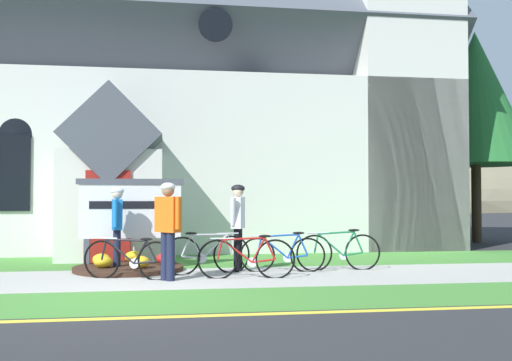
{
  "coord_description": "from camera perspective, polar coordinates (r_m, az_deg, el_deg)",
  "views": [
    {
      "loc": [
        0.72,
        -8.94,
        1.48
      ],
      "look_at": [
        2.67,
        3.85,
        1.86
      ],
      "focal_mm": 41.32,
      "sensor_mm": 36.0,
      "label": 1
    }
  ],
  "objects": [
    {
      "name": "bicycle_silver",
      "position": [
        11.53,
        -4.8,
        -7.1
      ],
      "size": [
        1.73,
        0.39,
        0.84
      ],
      "color": "black",
      "rests_on": "ground"
    },
    {
      "name": "roadside_conifer",
      "position": [
        21.04,
        20.46,
        7.45
      ],
      "size": [
        3.79,
        3.79,
        7.02
      ],
      "color": "#3D2D1E",
      "rests_on": "ground"
    },
    {
      "name": "church_sign",
      "position": [
        12.69,
        -12.05,
        -2.85
      ],
      "size": [
        2.23,
        0.12,
        1.88
      ],
      "color": "#474C56",
      "rests_on": "ground"
    },
    {
      "name": "church_building",
      "position": [
        19.37,
        -3.4,
        7.42
      ],
      "size": [
        14.69,
        9.93,
        12.73
      ],
      "color": "silver",
      "rests_on": "ground"
    },
    {
      "name": "cyclist_in_yellow_jersey",
      "position": [
        12.21,
        -13.3,
        -3.92
      ],
      "size": [
        0.29,
        0.74,
        1.69
      ],
      "color": "#191E38",
      "rests_on": "ground"
    },
    {
      "name": "curb_paint_stripe",
      "position": [
        7.66,
        0.92,
        -12.78
      ],
      "size": [
        28.0,
        0.16,
        0.01
      ],
      "primitive_type": "cube",
      "color": "yellow",
      "rests_on": "ground"
    },
    {
      "name": "flower_bed",
      "position": [
        12.28,
        -12.22,
        -8.12
      ],
      "size": [
        2.19,
        2.19,
        0.34
      ],
      "color": "#382319",
      "rests_on": "ground"
    },
    {
      "name": "distant_hill",
      "position": [
        72.1,
        -6.87,
        -2.84
      ],
      "size": [
        106.89,
        46.87,
        17.68
      ],
      "primitive_type": "ellipsoid",
      "color": "#847A5B",
      "rests_on": "ground"
    },
    {
      "name": "grass_verge",
      "position": [
        8.76,
        -0.34,
        -11.36
      ],
      "size": [
        32.0,
        1.97,
        0.01
      ],
      "primitive_type": "cube",
      "color": "#427F33",
      "rests_on": "ground"
    },
    {
      "name": "sidewalk_slab",
      "position": [
        11.09,
        -2.14,
        -9.31
      ],
      "size": [
        32.0,
        2.77,
        0.01
      ],
      "primitive_type": "cube",
      "color": "#A8A59E",
      "rests_on": "ground"
    },
    {
      "name": "bicycle_orange",
      "position": [
        10.84,
        -0.89,
        -7.5
      ],
      "size": [
        1.79,
        0.21,
        0.82
      ],
      "color": "black",
      "rests_on": "ground"
    },
    {
      "name": "bicycle_blue",
      "position": [
        11.78,
        2.62,
        -7.09
      ],
      "size": [
        1.68,
        0.32,
        0.82
      ],
      "color": "black",
      "rests_on": "ground"
    },
    {
      "name": "church_lawn",
      "position": [
        13.93,
        -3.5,
        -7.75
      ],
      "size": [
        24.0,
        2.97,
        0.01
      ],
      "primitive_type": "cube",
      "color": "#427F33",
      "rests_on": "ground"
    },
    {
      "name": "cyclist_in_green_jersey",
      "position": [
        11.89,
        -1.75,
        -3.83
      ],
      "size": [
        0.35,
        0.75,
        1.74
      ],
      "color": "black",
      "rests_on": "ground"
    },
    {
      "name": "bicycle_green",
      "position": [
        10.98,
        -12.19,
        -7.43
      ],
      "size": [
        1.67,
        0.71,
        0.78
      ],
      "color": "black",
      "rests_on": "ground"
    },
    {
      "name": "cyclist_in_white_jersey",
      "position": [
        10.6,
        -8.52,
        -4.05
      ],
      "size": [
        0.48,
        0.59,
        1.75
      ],
      "color": "#191E38",
      "rests_on": "ground"
    },
    {
      "name": "ground",
      "position": [
        13.05,
        -11.89,
        -8.15
      ],
      "size": [
        140.0,
        140.0,
        0.0
      ],
      "primitive_type": "plane",
      "color": "#2B2B2D"
    },
    {
      "name": "bicycle_white",
      "position": [
        12.15,
        8.04,
        -6.81
      ],
      "size": [
        1.76,
        0.08,
        0.86
      ],
      "color": "black",
      "rests_on": "ground"
    }
  ]
}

